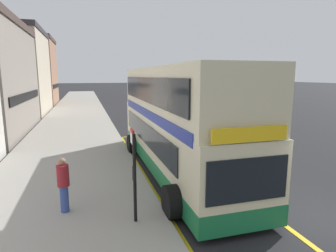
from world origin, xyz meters
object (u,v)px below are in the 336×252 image
Objects in this scene: parked_car_navy_across at (145,93)px; pedestrian_waiting_near_sign at (63,183)px; double_decker_bus at (175,123)px; bus_stop_sign at (134,168)px; parked_car_black_behind at (182,110)px.

pedestrian_waiting_near_sign is at bearing -102.26° from parked_car_navy_across.
double_decker_bus is 4.53× the size of bus_stop_sign.
bus_stop_sign is 0.60× the size of parked_car_navy_across.
bus_stop_sign is 19.71m from parked_car_black_behind.
parked_car_navy_across is 1.00× the size of parked_car_black_behind.
parked_car_black_behind is 2.58× the size of pedestrian_waiting_near_sign.
bus_stop_sign is at bearing -121.10° from double_decker_bus.
parked_car_navy_across is (7.51, 42.73, -1.27)m from double_decker_bus.
parked_car_navy_across is at bearing 77.96° from bus_stop_sign.
double_decker_bus is 15.02m from parked_car_black_behind.
parked_car_black_behind is (7.66, 18.15, -0.84)m from bus_stop_sign.
bus_stop_sign is 47.90m from parked_car_navy_across.
parked_car_navy_across is 47.31m from pedestrian_waiting_near_sign.
bus_stop_sign reaches higher than parked_car_navy_across.
parked_car_navy_across is at bearing 85.99° from parked_car_black_behind.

